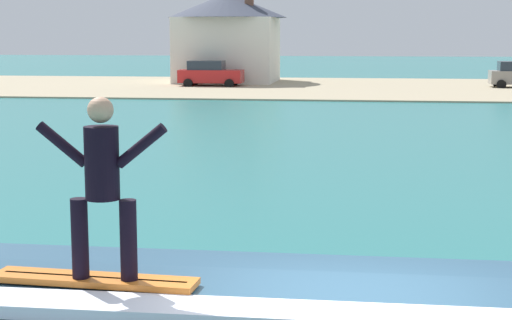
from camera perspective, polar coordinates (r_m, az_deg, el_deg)
name	(u,v)px	position (r m, az deg, el deg)	size (l,w,h in m)	color
surfboard	(94,280)	(8.10, -11.01, -8.04)	(2.00, 0.50, 0.06)	orange
surfer	(102,179)	(7.79, -10.47, -1.26)	(1.24, 0.32, 1.71)	black
shoreline_bank	(366,88)	(58.16, 7.55, 4.93)	(120.00, 22.70, 0.09)	tan
car_near_shore	(210,74)	(59.00, -3.17, 5.92)	(4.46, 2.23, 1.86)	red
house_with_chimney	(228,34)	(63.85, -1.96, 8.63)	(9.02, 9.02, 7.25)	silver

